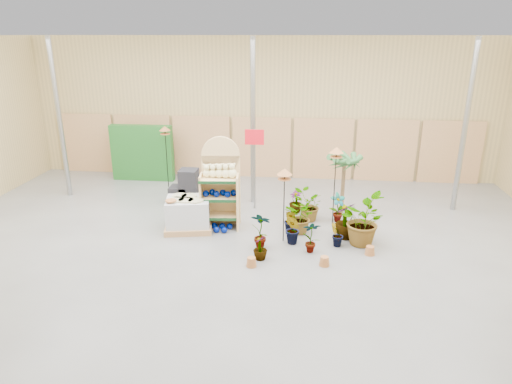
# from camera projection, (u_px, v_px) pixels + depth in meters

# --- Properties ---
(room) EXTENTS (15.20, 12.10, 4.70)m
(room) POSITION_uv_depth(u_px,v_px,m) (239.00, 148.00, 9.88)
(room) COLOR #5C5C5B
(room) RESTS_ON ground
(display_shelf) EXTENTS (0.98, 0.67, 2.23)m
(display_shelf) POSITION_uv_depth(u_px,v_px,m) (221.00, 186.00, 11.16)
(display_shelf) COLOR tan
(display_shelf) RESTS_ON ground
(teddy_bears) EXTENTS (0.83, 0.23, 0.36)m
(teddy_bears) POSITION_uv_depth(u_px,v_px,m) (221.00, 172.00, 10.93)
(teddy_bears) COLOR #F9ECA7
(teddy_bears) RESTS_ON display_shelf
(gazing_balls_shelf) EXTENTS (0.82, 0.28, 0.16)m
(gazing_balls_shelf) POSITION_uv_depth(u_px,v_px,m) (220.00, 193.00, 11.09)
(gazing_balls_shelf) COLOR #001172
(gazing_balls_shelf) RESTS_ON display_shelf
(gazing_balls_floor) EXTENTS (0.63, 0.39, 0.15)m
(gazing_balls_floor) POSITION_uv_depth(u_px,v_px,m) (219.00, 228.00, 11.10)
(gazing_balls_floor) COLOR #001172
(gazing_balls_floor) RESTS_ON ground
(pallet_stack) EXTENTS (1.27, 1.12, 0.83)m
(pallet_stack) POSITION_uv_depth(u_px,v_px,m) (188.00, 214.00, 11.09)
(pallet_stack) COLOR #AB7B4E
(pallet_stack) RESTS_ON ground
(charcoal_planters) EXTENTS (0.80, 0.50, 1.00)m
(charcoal_planters) POSITION_uv_depth(u_px,v_px,m) (186.00, 189.00, 12.77)
(charcoal_planters) COLOR black
(charcoal_planters) RESTS_ON ground
(trellis_stock) EXTENTS (2.00, 0.30, 1.80)m
(trellis_stock) POSITION_uv_depth(u_px,v_px,m) (142.00, 153.00, 14.72)
(trellis_stock) COLOR #1B581D
(trellis_stock) RESTS_ON ground
(offer_sign) EXTENTS (0.50, 0.08, 2.20)m
(offer_sign) POSITION_uv_depth(u_px,v_px,m) (255.00, 153.00, 12.02)
(offer_sign) COLOR gray
(offer_sign) RESTS_ON ground
(bird_table_front) EXTENTS (0.34, 0.34, 1.75)m
(bird_table_front) POSITION_uv_depth(u_px,v_px,m) (285.00, 174.00, 10.05)
(bird_table_front) COLOR black
(bird_table_front) RESTS_ON ground
(bird_table_right) EXTENTS (0.34, 0.34, 1.99)m
(bird_table_right) POSITION_uv_depth(u_px,v_px,m) (336.00, 153.00, 10.92)
(bird_table_right) COLOR black
(bird_table_right) RESTS_ON ground
(bird_table_back) EXTENTS (0.34, 0.34, 1.93)m
(bird_table_back) POSITION_uv_depth(u_px,v_px,m) (165.00, 131.00, 13.70)
(bird_table_back) COLOR black
(bird_table_back) RESTS_ON ground
(palm) EXTENTS (0.70, 0.70, 1.72)m
(palm) POSITION_uv_depth(u_px,v_px,m) (345.00, 160.00, 11.76)
(palm) COLOR brown
(palm) RESTS_ON ground
(potted_plant_0) EXTENTS (0.53, 0.43, 0.87)m
(potted_plant_0) POSITION_uv_depth(u_px,v_px,m) (261.00, 230.00, 10.10)
(potted_plant_0) COLOR #2D612E
(potted_plant_0) RESTS_ON ground
(potted_plant_1) EXTENTS (0.46, 0.49, 0.71)m
(potted_plant_1) POSITION_uv_depth(u_px,v_px,m) (293.00, 230.00, 10.31)
(potted_plant_1) COLOR #2D612E
(potted_plant_1) RESTS_ON ground
(potted_plant_2) EXTENTS (0.98, 0.96, 0.83)m
(potted_plant_2) POSITION_uv_depth(u_px,v_px,m) (301.00, 217.00, 10.86)
(potted_plant_2) COLOR #2D612E
(potted_plant_2) RESTS_ON ground
(potted_plant_3) EXTENTS (0.69, 0.69, 0.87)m
(potted_plant_3) POSITION_uv_depth(u_px,v_px,m) (346.00, 220.00, 10.61)
(potted_plant_3) COLOR #2D612E
(potted_plant_3) RESTS_ON ground
(potted_plant_4) EXTENTS (0.47, 0.40, 0.76)m
(potted_plant_4) POSITION_uv_depth(u_px,v_px,m) (338.00, 208.00, 11.54)
(potted_plant_4) COLOR #2D612E
(potted_plant_4) RESTS_ON ground
(potted_plant_5) EXTENTS (0.39, 0.38, 0.55)m
(potted_plant_5) POSITION_uv_depth(u_px,v_px,m) (290.00, 221.00, 11.01)
(potted_plant_5) COLOR #2D612E
(potted_plant_5) RESTS_ON ground
(potted_plant_6) EXTENTS (0.89, 0.82, 0.82)m
(potted_plant_6) POSITION_uv_depth(u_px,v_px,m) (308.00, 206.00, 11.58)
(potted_plant_6) COLOR #2D612E
(potted_plant_6) RESTS_ON ground
(potted_plant_7) EXTENTS (0.42, 0.42, 0.54)m
(potted_plant_7) POSITION_uv_depth(u_px,v_px,m) (260.00, 248.00, 9.64)
(potted_plant_7) COLOR #2D612E
(potted_plant_7) RESTS_ON ground
(potted_plant_8) EXTENTS (0.43, 0.32, 0.74)m
(potted_plant_8) POSITION_uv_depth(u_px,v_px,m) (311.00, 237.00, 9.93)
(potted_plant_8) COLOR #2D612E
(potted_plant_8) RESTS_ON ground
(potted_plant_9) EXTENTS (0.40, 0.38, 0.56)m
(potted_plant_9) POSITION_uv_depth(u_px,v_px,m) (337.00, 235.00, 10.22)
(potted_plant_9) COLOR #2D612E
(potted_plant_9) RESTS_ON ground
(potted_plant_10) EXTENTS (0.96, 1.09, 1.17)m
(potted_plant_10) POSITION_uv_depth(u_px,v_px,m) (361.00, 220.00, 10.28)
(potted_plant_10) COLOR #2D612E
(potted_plant_10) RESTS_ON ground
(potted_plant_11) EXTENTS (0.49, 0.49, 0.61)m
(potted_plant_11) POSITION_uv_depth(u_px,v_px,m) (296.00, 201.00, 12.18)
(potted_plant_11) COLOR #2D612E
(potted_plant_11) RESTS_ON ground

